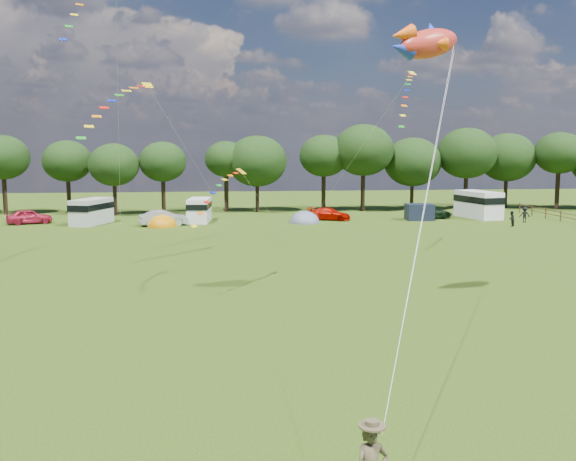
{
  "coord_description": "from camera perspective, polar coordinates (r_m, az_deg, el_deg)",
  "views": [
    {
      "loc": [
        -3.13,
        -19.83,
        7.69
      ],
      "look_at": [
        0.0,
        8.0,
        4.0
      ],
      "focal_mm": 40.0,
      "sensor_mm": 36.0,
      "label": 1
    }
  ],
  "objects": [
    {
      "name": "ground_plane",
      "position": [
        21.5,
        2.45,
        -13.46
      ],
      "size": [
        180.0,
        180.0,
        0.0
      ],
      "primitive_type": "plane",
      "color": "#1B310C",
      "rests_on": "ground"
    },
    {
      "name": "tree_line",
      "position": [
        75.31,
        0.01,
        6.49
      ],
      "size": [
        102.98,
        10.98,
        10.27
      ],
      "color": "black",
      "rests_on": "ground"
    },
    {
      "name": "car_a",
      "position": [
        68.75,
        -22.01,
        1.15
      ],
      "size": [
        4.75,
        3.25,
        1.47
      ],
      "primitive_type": "imported",
      "rotation": [
        0.0,
        0.0,
        1.95
      ],
      "color": "#B61D3B",
      "rests_on": "ground"
    },
    {
      "name": "car_b",
      "position": [
        63.44,
        -10.98,
        1.1
      ],
      "size": [
        4.57,
        2.5,
        1.53
      ],
      "primitive_type": "imported",
      "rotation": [
        0.0,
        0.0,
        1.79
      ],
      "color": "#9EA2A6",
      "rests_on": "ground"
    },
    {
      "name": "car_c",
      "position": [
        67.25,
        3.69,
        1.48
      ],
      "size": [
        4.67,
        3.45,
        1.29
      ],
      "primitive_type": "imported",
      "rotation": [
        0.0,
        0.0,
        1.14
      ],
      "color": "#B30C00",
      "rests_on": "ground"
    },
    {
      "name": "car_d",
      "position": [
        70.27,
        12.52,
        1.58
      ],
      "size": [
        4.97,
        2.7,
        1.29
      ],
      "primitive_type": "imported",
      "rotation": [
        0.0,
        0.0,
        1.69
      ],
      "color": "black",
      "rests_on": "ground"
    },
    {
      "name": "campervan_b",
      "position": [
        66.36,
        -17.06,
        1.7
      ],
      "size": [
        3.77,
        5.59,
        2.53
      ],
      "rotation": [
        0.0,
        0.0,
        1.24
      ],
      "color": "#B8B8BB",
      "rests_on": "ground"
    },
    {
      "name": "campervan_c",
      "position": [
        66.12,
        -7.89,
        1.88
      ],
      "size": [
        2.53,
        5.07,
        2.4
      ],
      "rotation": [
        0.0,
        0.0,
        1.48
      ],
      "color": "silver",
      "rests_on": "ground"
    },
    {
      "name": "campervan_d",
      "position": [
        72.15,
        16.56,
        2.31
      ],
      "size": [
        3.61,
        6.25,
        2.88
      ],
      "rotation": [
        0.0,
        0.0,
        1.77
      ],
      "color": "white",
      "rests_on": "ground"
    },
    {
      "name": "tent_orange",
      "position": [
        63.08,
        -11.12,
        0.38
      ],
      "size": [
        2.96,
        3.24,
        2.31
      ],
      "color": "#C57103",
      "rests_on": "ground"
    },
    {
      "name": "tent_greyblue",
      "position": [
        64.87,
        1.49,
        0.71
      ],
      "size": [
        3.16,
        3.46,
        2.35
      ],
      "color": "slate",
      "rests_on": "ground"
    },
    {
      "name": "awning_navy",
      "position": [
        68.49,
        11.59,
        1.62
      ],
      "size": [
        2.85,
        2.37,
        1.7
      ],
      "primitive_type": "cube",
      "rotation": [
        0.0,
        0.0,
        -0.06
      ],
      "color": "black",
      "rests_on": "ground"
    },
    {
      "name": "fish_kite",
      "position": [
        31.1,
        11.98,
        15.98
      ],
      "size": [
        3.87,
        2.18,
        2.02
      ],
      "rotation": [
        0.0,
        -0.21,
        0.3
      ],
      "color": "red",
      "rests_on": "ground"
    },
    {
      "name": "streamer_kite_b",
      "position": [
        43.11,
        -14.61,
        11.17
      ],
      "size": [
        4.37,
        4.67,
        3.82
      ],
      "rotation": [
        0.0,
        0.0,
        0.48
      ],
      "color": "yellow",
      "rests_on": "ground"
    },
    {
      "name": "streamer_kite_c",
      "position": [
        34.36,
        -5.78,
        3.89
      ],
      "size": [
        3.02,
        4.9,
        2.77
      ],
      "rotation": [
        0.0,
        0.0,
        1.08
      ],
      "color": "gold",
      "rests_on": "ground"
    },
    {
      "name": "walker_a",
      "position": [
        65.41,
        19.24,
        0.99
      ],
      "size": [
        0.83,
        0.81,
        1.48
      ],
      "primitive_type": "imported",
      "rotation": [
        0.0,
        0.0,
        3.89
      ],
      "color": "black",
      "rests_on": "ground"
    },
    {
      "name": "walker_b",
      "position": [
        69.31,
        20.28,
        1.34
      ],
      "size": [
        1.1,
        0.65,
        1.61
      ],
      "primitive_type": "imported",
      "rotation": [
        0.0,
        0.0,
        2.97
      ],
      "color": "black",
      "rests_on": "ground"
    },
    {
      "name": "streamer_kite_d",
      "position": [
        47.02,
        10.62,
        12.28
      ],
      "size": [
        2.61,
        4.93,
        4.26
      ],
      "rotation": [
        0.0,
        0.0,
        0.4
      ],
      "color": "gold",
      "rests_on": "ground"
    }
  ]
}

